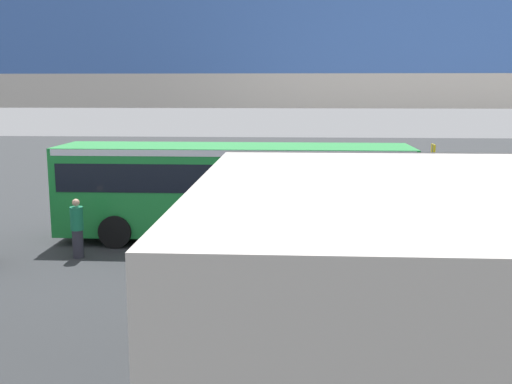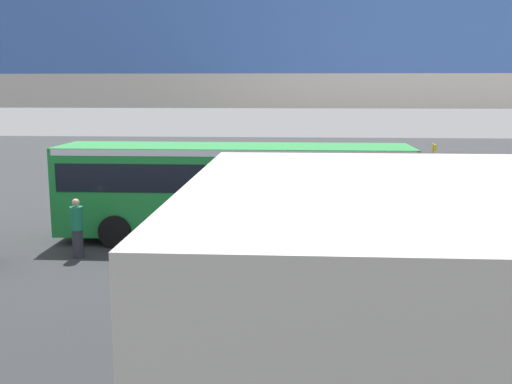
# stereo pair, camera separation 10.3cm
# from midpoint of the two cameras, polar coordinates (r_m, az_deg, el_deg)

# --- Properties ---
(ground) EXTENTS (80.00, 80.00, 0.00)m
(ground) POSITION_cam_midpoint_polar(r_m,az_deg,el_deg) (21.49, -1.94, -3.64)
(ground) COLOR #2D3033
(city_bus) EXTENTS (11.54, 2.85, 3.15)m
(city_bus) POSITION_cam_midpoint_polar(r_m,az_deg,el_deg) (19.86, -1.92, 0.78)
(city_bus) COLOR #1E8C38
(city_bus) RESTS_ON ground
(pedestrian) EXTENTS (0.38, 0.38, 1.79)m
(pedestrian) POSITION_cam_midpoint_polar(r_m,az_deg,el_deg) (18.68, -16.44, -3.34)
(pedestrian) COLOR #2D2D38
(pedestrian) RESTS_ON ground
(traffic_sign) EXTENTS (0.08, 0.60, 2.80)m
(traffic_sign) POSITION_cam_midpoint_polar(r_m,az_deg,el_deg) (24.97, 16.55, 2.27)
(traffic_sign) COLOR slate
(traffic_sign) RESTS_ON ground
(lane_dash_leftmost) EXTENTS (2.00, 0.20, 0.01)m
(lane_dash_leftmost) POSITION_cam_midpoint_polar(r_m,az_deg,el_deg) (24.71, 12.77, -2.08)
(lane_dash_leftmost) COLOR silver
(lane_dash_leftmost) RESTS_ON ground
(lane_dash_left) EXTENTS (2.00, 0.20, 0.01)m
(lane_dash_left) POSITION_cam_midpoint_polar(r_m,az_deg,el_deg) (24.39, 3.44, -2.00)
(lane_dash_left) COLOR silver
(lane_dash_left) RESTS_ON ground
(lane_dash_centre) EXTENTS (2.00, 0.20, 0.01)m
(lane_dash_centre) POSITION_cam_midpoint_polar(r_m,az_deg,el_deg) (24.72, -5.87, -1.87)
(lane_dash_centre) COLOR silver
(lane_dash_centre) RESTS_ON ground
(lane_dash_right) EXTENTS (2.00, 0.20, 0.01)m
(lane_dash_right) POSITION_cam_midpoint_polar(r_m,az_deg,el_deg) (25.68, -14.71, -1.71)
(lane_dash_right) COLOR silver
(lane_dash_right) RESTS_ON ground
(pedestrian_overpass) EXTENTS (26.05, 2.60, 6.34)m
(pedestrian_overpass) POSITION_cam_midpoint_polar(r_m,az_deg,el_deg) (10.37, -7.83, 7.55)
(pedestrian_overpass) COLOR #B2ADA5
(pedestrian_overpass) RESTS_ON ground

